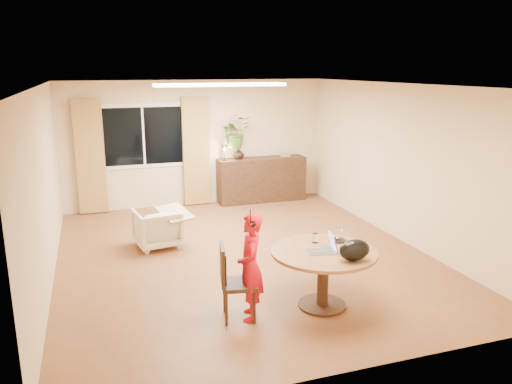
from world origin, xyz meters
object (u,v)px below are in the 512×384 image
at_px(dining_table, 323,262).
at_px(armchair, 157,228).
at_px(child, 250,267).
at_px(sideboard, 261,179).
at_px(dining_chair, 239,282).

relative_size(dining_table, armchair, 1.84).
distance_m(child, sideboard, 5.26).
relative_size(dining_table, sideboard, 0.67).
bearing_deg(armchair, dining_chair, 93.17).
distance_m(armchair, sideboard, 3.35).
height_order(child, sideboard, child).
xyz_separation_m(child, armchair, (-0.71, 2.75, -0.32)).
bearing_deg(child, armchair, -150.43).
bearing_deg(sideboard, child, -110.41).
bearing_deg(child, dining_table, 104.47).
bearing_deg(armchair, dining_table, 111.68).
relative_size(dining_table, child, 1.01).
height_order(dining_chair, child, child).
relative_size(dining_table, dining_chair, 1.42).
distance_m(dining_table, sideboard, 5.02).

